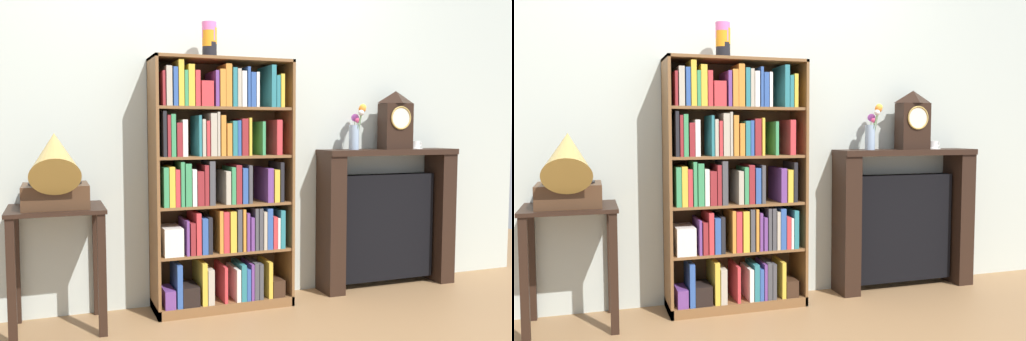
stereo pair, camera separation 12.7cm
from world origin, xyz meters
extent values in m
cube|color=#997047|center=(0.00, 0.00, -0.01)|extent=(7.73, 6.40, 0.02)
cube|color=beige|center=(0.13, 0.29, 1.30)|extent=(4.73, 0.08, 2.60)
cube|color=brown|center=(-0.43, 0.10, 0.78)|extent=(0.02, 0.31, 1.57)
cube|color=brown|center=(0.43, 0.10, 0.78)|extent=(0.02, 0.31, 1.57)
cube|color=brown|center=(0.00, 0.25, 0.78)|extent=(0.87, 0.01, 1.57)
cube|color=brown|center=(0.00, 0.10, 1.56)|extent=(0.87, 0.31, 0.02)
cube|color=brown|center=(0.00, 0.10, 0.03)|extent=(0.87, 0.31, 0.06)
cube|color=#663884|center=(-0.36, 0.04, 0.12)|extent=(0.06, 0.19, 0.11)
cube|color=#2D519E|center=(-0.30, 0.07, 0.19)|extent=(0.03, 0.23, 0.26)
cube|color=black|center=(-0.23, 0.05, 0.12)|extent=(0.10, 0.20, 0.12)
cube|color=gold|center=(-0.15, 0.09, 0.19)|extent=(0.03, 0.27, 0.26)
cube|color=#B2A893|center=(-0.11, 0.07, 0.17)|extent=(0.04, 0.24, 0.22)
cube|color=#C63338|center=(-0.02, 0.08, 0.17)|extent=(0.02, 0.25, 0.23)
cube|color=white|center=(0.07, 0.07, 0.16)|extent=(0.03, 0.24, 0.20)
cube|color=teal|center=(0.10, 0.06, 0.17)|extent=(0.03, 0.23, 0.23)
cube|color=#2D519E|center=(0.13, 0.07, 0.16)|extent=(0.02, 0.24, 0.20)
cube|color=#663884|center=(0.16, 0.06, 0.17)|extent=(0.02, 0.21, 0.23)
cube|color=#424247|center=(0.18, 0.08, 0.18)|extent=(0.03, 0.26, 0.23)
cube|color=#424247|center=(0.22, 0.06, 0.17)|extent=(0.02, 0.23, 0.23)
cube|color=gold|center=(0.28, 0.06, 0.18)|extent=(0.03, 0.22, 0.23)
cube|color=#382316|center=(0.34, 0.07, 0.11)|extent=(0.08, 0.25, 0.11)
cube|color=brown|center=(0.00, 0.10, 0.37)|extent=(0.84, 0.29, 0.02)
cube|color=white|center=(-0.34, 0.07, 0.46)|extent=(0.12, 0.23, 0.17)
cube|color=#663884|center=(-0.25, 0.07, 0.48)|extent=(0.02, 0.25, 0.21)
cube|color=maroon|center=(-0.22, 0.06, 0.47)|extent=(0.03, 0.22, 0.20)
cube|color=#C63338|center=(-0.19, 0.08, 0.50)|extent=(0.03, 0.27, 0.25)
cube|color=#2D519E|center=(-0.15, 0.08, 0.49)|extent=(0.04, 0.26, 0.22)
cube|color=black|center=(-0.11, 0.08, 0.49)|extent=(0.03, 0.27, 0.22)
cube|color=orange|center=(-0.05, 0.08, 0.51)|extent=(0.02, 0.25, 0.26)
cube|color=#C63338|center=(-0.01, 0.06, 0.50)|extent=(0.03, 0.22, 0.25)
cube|color=gold|center=(0.03, 0.07, 0.50)|extent=(0.04, 0.24, 0.25)
cube|color=#424247|center=(0.07, 0.08, 0.51)|extent=(0.03, 0.25, 0.26)
cube|color=orange|center=(0.10, 0.07, 0.51)|extent=(0.02, 0.24, 0.26)
cube|color=#663884|center=(0.13, 0.08, 0.50)|extent=(0.02, 0.25, 0.24)
cube|color=#663884|center=(0.16, 0.08, 0.48)|extent=(0.02, 0.27, 0.21)
cube|color=#424247|center=(0.18, 0.07, 0.51)|extent=(0.02, 0.24, 0.26)
cube|color=#424247|center=(0.21, 0.07, 0.51)|extent=(0.03, 0.25, 0.26)
cube|color=#B2A893|center=(0.24, 0.08, 0.50)|extent=(0.02, 0.26, 0.24)
cube|color=#2D519E|center=(0.27, 0.07, 0.51)|extent=(0.04, 0.23, 0.26)
cube|color=#C63338|center=(0.31, 0.06, 0.48)|extent=(0.03, 0.22, 0.20)
cube|color=white|center=(0.33, 0.07, 0.47)|extent=(0.02, 0.23, 0.20)
cube|color=teal|center=(0.36, 0.07, 0.50)|extent=(0.03, 0.25, 0.24)
cube|color=brown|center=(0.00, 0.10, 0.67)|extent=(0.84, 0.29, 0.02)
cube|color=#388E56|center=(-0.38, 0.06, 0.79)|extent=(0.03, 0.22, 0.24)
cube|color=gold|center=(-0.34, 0.07, 0.79)|extent=(0.03, 0.24, 0.24)
cube|color=#C63338|center=(-0.31, 0.08, 0.79)|extent=(0.03, 0.25, 0.22)
cube|color=#388E56|center=(-0.28, 0.06, 0.81)|extent=(0.02, 0.21, 0.27)
cube|color=#388E56|center=(-0.25, 0.08, 0.80)|extent=(0.04, 0.25, 0.26)
cube|color=white|center=(-0.21, 0.08, 0.78)|extent=(0.03, 0.26, 0.22)
cube|color=maroon|center=(-0.17, 0.08, 0.78)|extent=(0.04, 0.27, 0.21)
cube|color=maroon|center=(-0.13, 0.06, 0.80)|extent=(0.02, 0.21, 0.24)
cube|color=#424247|center=(-0.10, 0.06, 0.81)|extent=(0.03, 0.22, 0.27)
cube|color=#B2A893|center=(0.00, 0.07, 0.78)|extent=(0.03, 0.24, 0.20)
cube|color=#388E56|center=(0.03, 0.06, 0.79)|extent=(0.03, 0.21, 0.23)
cube|color=maroon|center=(0.07, 0.06, 0.79)|extent=(0.04, 0.23, 0.24)
cube|color=#2D519E|center=(0.11, 0.06, 0.78)|extent=(0.03, 0.23, 0.22)
cube|color=#424247|center=(0.14, 0.08, 0.79)|extent=(0.02, 0.25, 0.24)
cube|color=#663884|center=(0.28, 0.09, 0.78)|extent=(0.04, 0.27, 0.21)
cube|color=gold|center=(0.32, 0.07, 0.78)|extent=(0.03, 0.23, 0.21)
cube|color=black|center=(0.35, 0.06, 0.80)|extent=(0.02, 0.21, 0.25)
cube|color=brown|center=(0.00, 0.10, 0.96)|extent=(0.84, 0.29, 0.02)
cube|color=black|center=(-0.38, 0.08, 1.11)|extent=(0.02, 0.25, 0.27)
cube|color=maroon|center=(-0.36, 0.06, 1.09)|extent=(0.02, 0.22, 0.24)
cube|color=#388E56|center=(-0.33, 0.07, 1.10)|extent=(0.03, 0.23, 0.25)
cube|color=maroon|center=(-0.30, 0.08, 1.07)|extent=(0.03, 0.26, 0.20)
cube|color=white|center=(-0.26, 0.06, 1.08)|extent=(0.03, 0.21, 0.22)
cube|color=teal|center=(-0.17, 0.06, 1.09)|extent=(0.02, 0.23, 0.24)
cube|color=#B2A893|center=(-0.15, 0.08, 1.08)|extent=(0.02, 0.25, 0.22)
cube|color=#C63338|center=(-0.12, 0.07, 1.08)|extent=(0.02, 0.25, 0.21)
cube|color=#B2A893|center=(-0.09, 0.08, 1.10)|extent=(0.04, 0.25, 0.26)
cube|color=#B2A893|center=(-0.06, 0.08, 1.11)|extent=(0.02, 0.26, 0.27)
cube|color=orange|center=(-0.03, 0.06, 1.10)|extent=(0.03, 0.23, 0.25)
cube|color=orange|center=(0.01, 0.09, 1.07)|extent=(0.03, 0.27, 0.20)
cube|color=teal|center=(0.04, 0.06, 1.08)|extent=(0.03, 0.22, 0.21)
cube|color=#2D519E|center=(0.07, 0.06, 1.08)|extent=(0.02, 0.22, 0.21)
cube|color=maroon|center=(0.11, 0.06, 1.09)|extent=(0.04, 0.21, 0.23)
cube|color=gold|center=(0.14, 0.06, 1.09)|extent=(0.02, 0.23, 0.23)
cube|color=#388E56|center=(0.23, 0.08, 1.08)|extent=(0.02, 0.26, 0.21)
cube|color=#C63338|center=(0.34, 0.07, 1.08)|extent=(0.04, 0.25, 0.22)
cube|color=brown|center=(0.00, 0.10, 1.26)|extent=(0.84, 0.29, 0.02)
cube|color=maroon|center=(-0.39, 0.07, 1.37)|extent=(0.02, 0.24, 0.20)
cube|color=#B2A893|center=(-0.36, 0.07, 1.39)|extent=(0.03, 0.24, 0.23)
cube|color=#2D519E|center=(-0.32, 0.06, 1.38)|extent=(0.03, 0.22, 0.23)
cube|color=gold|center=(-0.28, 0.07, 1.40)|extent=(0.03, 0.23, 0.27)
cube|color=#388E56|center=(-0.25, 0.08, 1.37)|extent=(0.02, 0.26, 0.21)
cube|color=gold|center=(-0.22, 0.08, 1.39)|extent=(0.04, 0.27, 0.24)
cube|color=#C63338|center=(-0.19, 0.07, 1.38)|extent=(0.03, 0.24, 0.21)
cube|color=#C63338|center=(-0.13, 0.04, 1.35)|extent=(0.07, 0.19, 0.15)
cube|color=#663884|center=(-0.07, 0.08, 1.38)|extent=(0.02, 0.25, 0.21)
cube|color=orange|center=(-0.03, 0.07, 1.38)|extent=(0.03, 0.24, 0.22)
cube|color=orange|center=(0.01, 0.06, 1.40)|extent=(0.04, 0.21, 0.26)
cube|color=teal|center=(0.04, 0.08, 1.39)|extent=(0.03, 0.25, 0.23)
cube|color=#B2A893|center=(0.07, 0.05, 1.39)|extent=(0.02, 0.21, 0.23)
cube|color=white|center=(0.10, 0.06, 1.38)|extent=(0.03, 0.22, 0.22)
cube|color=#2D519E|center=(0.13, 0.06, 1.39)|extent=(0.02, 0.23, 0.24)
cube|color=#2D519E|center=(0.16, 0.06, 1.38)|extent=(0.03, 0.21, 0.21)
cube|color=white|center=(0.19, 0.07, 1.38)|extent=(0.02, 0.24, 0.21)
cube|color=teal|center=(0.30, 0.08, 1.40)|extent=(0.03, 0.26, 0.26)
cube|color=teal|center=(0.33, 0.07, 1.37)|extent=(0.02, 0.25, 0.20)
cube|color=gold|center=(0.36, 0.07, 1.37)|extent=(0.02, 0.25, 0.21)
cylinder|color=black|center=(-0.08, 0.09, 1.62)|extent=(0.09, 0.09, 0.10)
cylinder|color=white|center=(-0.08, 0.10, 1.64)|extent=(0.09, 0.09, 0.10)
cylinder|color=yellow|center=(-0.08, 0.10, 1.65)|extent=(0.09, 0.09, 0.10)
cylinder|color=pink|center=(-0.08, 0.10, 1.67)|extent=(0.09, 0.09, 0.10)
cylinder|color=orange|center=(-0.08, 0.09, 1.69)|extent=(0.09, 0.09, 0.10)
cylinder|color=orange|center=(-0.07, 0.10, 1.71)|extent=(0.09, 0.09, 0.10)
cylinder|color=pink|center=(-0.08, 0.10, 1.72)|extent=(0.09, 0.09, 0.10)
cylinder|color=pink|center=(-0.08, 0.10, 1.74)|extent=(0.09, 0.09, 0.10)
cube|color=black|center=(-0.99, 0.03, 0.69)|extent=(0.52, 0.45, 0.02)
cube|color=black|center=(-1.22, -0.16, 0.34)|extent=(0.04, 0.04, 0.68)
cube|color=black|center=(-0.76, -0.16, 0.34)|extent=(0.04, 0.04, 0.68)
cube|color=black|center=(-1.22, 0.22, 0.34)|extent=(0.04, 0.04, 0.68)
cube|color=black|center=(-0.76, 0.22, 0.34)|extent=(0.04, 0.04, 0.68)
cube|color=#472D1C|center=(-0.99, 0.03, 0.76)|extent=(0.35, 0.33, 0.13)
cylinder|color=black|center=(-0.99, 0.03, 0.83)|extent=(0.28, 0.28, 0.01)
cylinder|color=#B79347|center=(-0.99, -0.02, 0.86)|extent=(0.03, 0.03, 0.06)
cone|color=#B79347|center=(-0.99, -0.11, 1.00)|extent=(0.26, 0.44, 0.43)
cube|color=black|center=(1.25, 0.13, 0.97)|extent=(1.03, 0.25, 0.04)
cube|color=black|center=(0.79, 0.13, 0.48)|extent=(0.12, 0.22, 0.95)
cube|color=black|center=(1.71, 0.13, 0.48)|extent=(0.12, 0.22, 0.95)
cube|color=black|center=(1.25, 0.17, 0.43)|extent=(0.75, 0.12, 0.76)
cube|color=black|center=(1.30, 0.13, 1.15)|extent=(0.22, 0.12, 0.33)
pyramid|color=black|center=(1.30, 0.13, 1.36)|extent=(0.22, 0.12, 0.09)
cylinder|color=silver|center=(1.30, 0.07, 1.21)|extent=(0.15, 0.01, 0.15)
torus|color=#B79347|center=(1.30, 0.06, 1.21)|extent=(0.17, 0.01, 0.17)
cylinder|color=#99B2D1|center=(0.97, 0.13, 1.08)|extent=(0.07, 0.07, 0.17)
cylinder|color=#4C753D|center=(1.01, 0.13, 1.15)|extent=(0.06, 0.02, 0.28)
sphere|color=yellow|center=(1.04, 0.14, 1.29)|extent=(0.05, 0.05, 0.05)
cylinder|color=#4C753D|center=(0.99, 0.12, 1.14)|extent=(0.06, 0.01, 0.27)
sphere|color=orange|center=(1.02, 0.11, 1.27)|extent=(0.05, 0.05, 0.05)
cylinder|color=#4C753D|center=(0.99, 0.14, 1.10)|extent=(0.02, 0.01, 0.19)
sphere|color=#EA4275|center=(1.00, 0.14, 1.19)|extent=(0.03, 0.03, 0.03)
cylinder|color=#4C753D|center=(0.98, 0.15, 1.11)|extent=(0.04, 0.05, 0.21)
sphere|color=#B24CB7|center=(1.00, 0.17, 1.21)|extent=(0.05, 0.05, 0.05)
cylinder|color=#4C753D|center=(0.98, 0.10, 1.13)|extent=(0.03, 0.06, 0.24)
sphere|color=silver|center=(0.99, 0.07, 1.25)|extent=(0.04, 0.04, 0.04)
cylinder|color=white|center=(1.47, 0.13, 0.99)|extent=(0.12, 0.12, 0.01)
cylinder|color=white|center=(1.47, 0.13, 1.02)|extent=(0.08, 0.08, 0.05)
torus|color=white|center=(1.52, 0.13, 1.03)|extent=(0.04, 0.01, 0.04)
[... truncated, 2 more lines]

